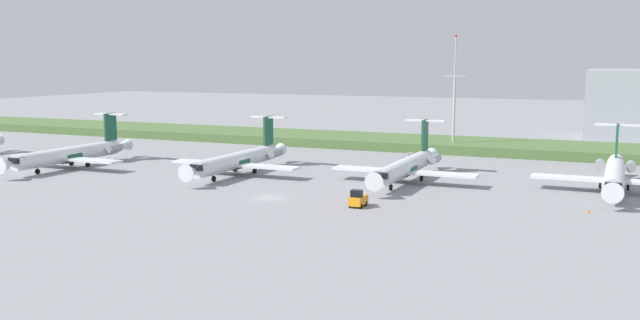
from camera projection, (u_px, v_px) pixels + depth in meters
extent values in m
plane|color=gray|center=(348.00, 168.00, 123.10)|extent=(500.00, 500.00, 0.00)
cube|color=#4C6B38|center=(403.00, 142.00, 153.51)|extent=(320.00, 20.00, 1.95)
cylinder|color=silver|center=(69.00, 154.00, 122.53)|extent=(2.70, 24.00, 2.70)
cone|color=silver|center=(7.00, 165.00, 110.28)|extent=(2.70, 3.00, 2.70)
cone|color=silver|center=(122.00, 146.00, 135.23)|extent=(2.30, 4.00, 2.29)
cube|color=black|center=(17.00, 160.00, 111.94)|extent=(2.03, 1.80, 0.90)
cylinder|color=#195138|center=(69.00, 155.00, 122.55)|extent=(2.76, 3.60, 2.76)
cube|color=silver|center=(40.00, 157.00, 124.05)|extent=(11.00, 3.20, 0.36)
cube|color=silver|center=(92.00, 160.00, 119.36)|extent=(11.00, 3.20, 0.36)
cube|color=#195138|center=(110.00, 127.00, 131.96)|extent=(0.36, 3.20, 5.20)
cube|color=silver|center=(111.00, 114.00, 131.89)|extent=(6.80, 1.80, 0.24)
cylinder|color=gray|center=(95.00, 147.00, 131.74)|extent=(1.50, 3.40, 1.50)
cylinder|color=gray|center=(114.00, 148.00, 129.95)|extent=(1.50, 3.40, 1.50)
cylinder|color=gray|center=(37.00, 168.00, 115.98)|extent=(0.20, 0.20, 0.65)
cylinder|color=black|center=(37.00, 172.00, 116.06)|extent=(0.30, 0.90, 0.90)
cylinder|color=black|center=(71.00, 163.00, 125.74)|extent=(0.35, 0.90, 0.90)
cylinder|color=black|center=(88.00, 164.00, 124.23)|extent=(0.35, 0.90, 0.90)
cylinder|color=silver|center=(238.00, 160.00, 115.31)|extent=(2.70, 24.00, 2.70)
cone|color=silver|center=(191.00, 172.00, 103.07)|extent=(2.70, 3.00, 2.70)
cone|color=silver|center=(276.00, 150.00, 128.01)|extent=(2.30, 4.00, 2.29)
cube|color=black|center=(198.00, 167.00, 104.72)|extent=(2.02, 1.80, 0.90)
cylinder|color=#195138|center=(238.00, 161.00, 115.33)|extent=(2.76, 3.60, 2.76)
cube|color=silver|center=(204.00, 162.00, 116.83)|extent=(11.00, 3.20, 0.36)
cube|color=silver|center=(266.00, 167.00, 112.15)|extent=(11.00, 3.20, 0.36)
cube|color=#195138|center=(268.00, 131.00, 124.74)|extent=(0.36, 3.20, 5.20)
cube|color=silver|center=(269.00, 117.00, 124.67)|extent=(6.80, 1.80, 0.24)
cylinder|color=gray|center=(253.00, 152.00, 124.52)|extent=(1.50, 3.40, 1.50)
cylinder|color=gray|center=(275.00, 153.00, 122.74)|extent=(1.50, 3.40, 1.50)
cylinder|color=gray|center=(214.00, 175.00, 108.77)|extent=(0.20, 0.20, 0.65)
cylinder|color=black|center=(214.00, 179.00, 108.84)|extent=(0.30, 0.90, 0.90)
cylinder|color=black|center=(235.00, 169.00, 118.52)|extent=(0.35, 0.90, 0.90)
cylinder|color=black|center=(255.00, 171.00, 117.01)|extent=(0.35, 0.90, 0.90)
cylinder|color=silver|center=(406.00, 167.00, 107.93)|extent=(2.70, 24.00, 2.70)
cone|color=silver|center=(377.00, 180.00, 95.69)|extent=(2.70, 3.00, 2.70)
cone|color=silver|center=(429.00, 156.00, 120.63)|extent=(2.29, 4.00, 2.29)
cube|color=black|center=(382.00, 175.00, 97.35)|extent=(2.03, 1.80, 0.90)
cylinder|color=#195138|center=(406.00, 168.00, 107.95)|extent=(2.76, 3.60, 2.76)
cube|color=silver|center=(368.00, 169.00, 109.46)|extent=(11.00, 3.20, 0.36)
cube|color=silver|center=(441.00, 174.00, 104.77)|extent=(11.00, 3.20, 0.36)
cube|color=#195138|center=(425.00, 135.00, 117.36)|extent=(0.36, 3.20, 5.20)
cube|color=silver|center=(426.00, 121.00, 117.30)|extent=(6.80, 1.80, 0.24)
cylinder|color=gray|center=(409.00, 157.00, 117.14)|extent=(1.50, 3.40, 1.50)
cylinder|color=gray|center=(435.00, 159.00, 115.36)|extent=(1.50, 3.40, 1.50)
cylinder|color=gray|center=(391.00, 184.00, 101.39)|extent=(0.20, 0.20, 0.65)
cylinder|color=black|center=(391.00, 187.00, 101.46)|extent=(0.30, 0.90, 0.90)
cylinder|color=black|center=(398.00, 176.00, 111.14)|extent=(0.35, 0.90, 0.90)
cylinder|color=black|center=(421.00, 178.00, 109.64)|extent=(0.35, 0.90, 0.90)
cylinder|color=silver|center=(614.00, 175.00, 99.82)|extent=(2.70, 24.00, 2.70)
cone|color=silver|center=(613.00, 191.00, 87.57)|extent=(2.70, 3.00, 2.70)
cone|color=silver|center=(616.00, 163.00, 112.51)|extent=(2.30, 4.00, 2.29)
cube|color=black|center=(613.00, 185.00, 89.23)|extent=(2.03, 1.80, 0.90)
cylinder|color=#195138|center=(614.00, 176.00, 99.84)|extent=(2.76, 3.60, 2.76)
cube|color=silver|center=(570.00, 178.00, 101.34)|extent=(11.00, 3.20, 0.36)
cube|color=#195138|center=(617.00, 140.00, 109.24)|extent=(0.36, 3.20, 5.20)
cube|color=silver|center=(618.00, 125.00, 109.18)|extent=(6.80, 1.80, 0.24)
cylinder|color=gray|center=(600.00, 164.00, 109.03)|extent=(1.50, 3.40, 1.50)
cylinder|color=gray|center=(631.00, 166.00, 107.24)|extent=(1.50, 3.40, 1.50)
cylinder|color=gray|center=(613.00, 194.00, 93.27)|extent=(0.20, 0.20, 0.65)
cylinder|color=black|center=(613.00, 198.00, 93.35)|extent=(0.30, 0.90, 0.90)
cylinder|color=black|center=(600.00, 185.00, 103.03)|extent=(0.35, 0.90, 0.90)
cylinder|color=black|center=(628.00, 187.00, 101.52)|extent=(0.35, 0.90, 0.90)
cylinder|color=#B2B2B7|center=(454.00, 115.00, 144.62)|extent=(0.50, 0.50, 15.40)
cylinder|color=#B2B2B7|center=(455.00, 58.00, 142.96)|extent=(0.28, 0.28, 8.29)
cube|color=#B2B2B7|center=(455.00, 76.00, 143.49)|extent=(4.40, 0.20, 0.20)
sphere|color=red|center=(456.00, 36.00, 142.35)|extent=(0.50, 0.50, 0.50)
cube|color=orange|center=(358.00, 200.00, 89.94)|extent=(1.70, 3.20, 1.10)
cube|color=black|center=(357.00, 193.00, 89.30)|extent=(1.36, 1.10, 0.90)
cylinder|color=black|center=(350.00, 205.00, 89.45)|extent=(0.22, 0.60, 0.60)
cylinder|color=black|center=(361.00, 206.00, 88.85)|extent=(0.22, 0.60, 0.60)
cylinder|color=black|center=(355.00, 203.00, 91.19)|extent=(0.22, 0.60, 0.60)
cylinder|color=black|center=(366.00, 203.00, 90.59)|extent=(0.22, 0.60, 0.60)
cone|color=orange|center=(588.00, 210.00, 86.47)|extent=(0.44, 0.44, 0.55)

